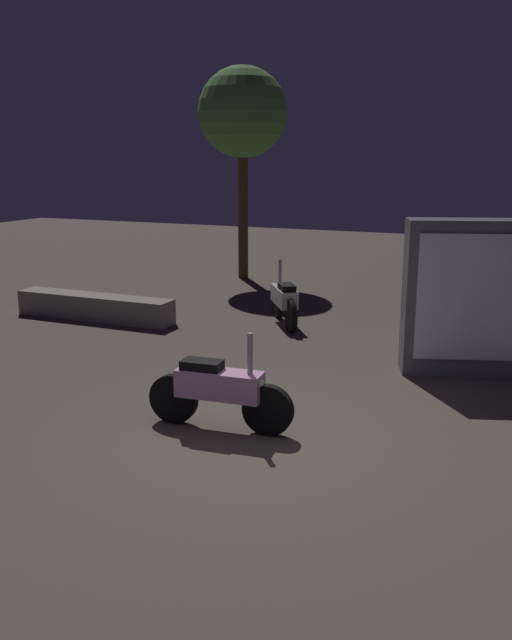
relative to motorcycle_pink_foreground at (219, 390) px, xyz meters
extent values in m
plane|color=#4C443D|center=(0.54, -0.13, -0.44)|extent=(40.00, 40.00, 0.00)
cylinder|color=black|center=(-0.54, -0.05, -0.16)|extent=(0.57, 0.15, 0.56)
cylinder|color=black|center=(0.55, 0.05, -0.16)|extent=(0.57, 0.15, 0.56)
cube|color=#C68CB7|center=(0.00, 0.00, 0.07)|extent=(0.97, 0.38, 0.30)
cube|color=black|center=(-0.19, -0.02, 0.27)|extent=(0.46, 0.28, 0.10)
cylinder|color=gray|center=(0.35, 0.03, 0.45)|extent=(0.06, 0.06, 0.45)
sphere|color=#F2EABF|center=(0.45, 0.04, 0.12)|extent=(0.12, 0.12, 0.12)
cylinder|color=black|center=(-0.73, 4.21, -0.16)|extent=(0.39, 0.52, 0.56)
cylinder|color=black|center=(-1.34, 5.13, -0.16)|extent=(0.39, 0.52, 0.56)
cube|color=beige|center=(-1.03, 4.67, 0.07)|extent=(0.77, 0.96, 0.30)
cube|color=black|center=(-0.92, 4.50, 0.27)|extent=(0.44, 0.50, 0.10)
cylinder|color=gray|center=(-1.23, 4.96, 0.45)|extent=(0.08, 0.08, 0.45)
sphere|color=#F2EABF|center=(-1.28, 5.04, 0.12)|extent=(0.12, 0.12, 0.12)
cylinder|color=#4C331E|center=(-3.63, 8.67, 1.15)|extent=(0.24, 0.24, 3.17)
sphere|color=#477A38|center=(-3.63, 8.67, 3.46)|extent=(2.08, 2.08, 2.08)
cube|color=#595960|center=(2.16, 3.10, 0.61)|extent=(1.68, 0.98, 2.10)
cube|color=white|center=(2.24, 2.85, 0.66)|extent=(1.29, 0.47, 1.68)
cube|color=gray|center=(-4.36, 3.67, -0.21)|extent=(3.12, 0.50, 0.45)
camera|label=1|loc=(3.09, -6.17, 2.47)|focal=37.77mm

